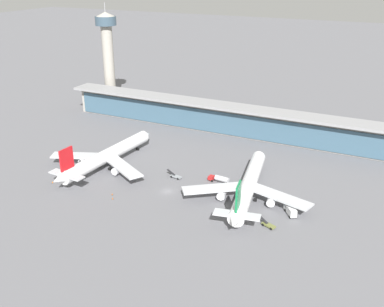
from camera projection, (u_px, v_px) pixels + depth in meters
ground_plane at (167, 191)px, 170.62m from camera, size 1200.00×1200.00×0.00m
airliner_left_stand at (106, 156)px, 188.78m from camera, size 47.35×61.71×16.43m
airliner_centre_stand at (248, 186)px, 163.64m from camera, size 46.70×61.44×16.43m
service_truck_near_nose_olive at (268, 225)px, 147.33m from camera, size 6.81×3.82×2.70m
service_truck_under_wing_white at (291, 210)px, 154.07m from camera, size 6.05×7.31×3.10m
service_truck_mid_apron_red at (219, 179)px, 176.89m from camera, size 8.78×3.25×2.95m
service_truck_by_tail_grey at (175, 176)px, 181.14m from camera, size 6.94×2.67×2.70m
terminal_building at (234, 119)px, 225.32m from camera, size 188.90×12.80×15.20m
control_tower at (108, 51)px, 261.18m from camera, size 12.00×12.00×59.99m
safety_cone_alpha at (113, 198)px, 164.89m from camera, size 0.62×0.62×0.70m
safety_cone_bravo at (53, 182)px, 177.09m from camera, size 0.62×0.62×0.70m
safety_cone_charlie at (112, 194)px, 167.96m from camera, size 0.62×0.62×0.70m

